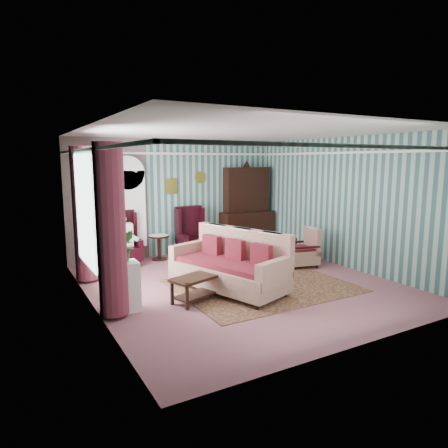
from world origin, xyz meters
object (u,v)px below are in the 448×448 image
bookcase (128,215)px  wingback_right (193,232)px  seated_woman (123,240)px  nest_table (307,248)px  dresser_hutch (247,205)px  floral_armchair (301,247)px  plant_stand (121,287)px  sofa (228,264)px  round_side_table (159,248)px  wingback_left (123,239)px  coffee_table (198,288)px

bookcase → wingback_right: size_ratio=1.79×
seated_woman → nest_table: bearing=-20.8°
dresser_hutch → wingback_right: (-1.75, -0.27, -0.55)m
seated_woman → floral_armchair: 4.03m
floral_armchair → plant_stand: bearing=112.6°
sofa → nest_table: bearing=-87.2°
wingback_right → round_side_table: size_ratio=2.08×
dresser_hutch → wingback_right: size_ratio=1.89×
sofa → floral_armchair: size_ratio=2.58×
dresser_hutch → seated_woman: (-3.50, -0.27, -0.59)m
seated_woman → wingback_left: bearing=0.0°
plant_stand → floral_armchair: bearing=10.0°
bookcase → plant_stand: size_ratio=2.80×
bookcase → plant_stand: (-1.05, -3.14, -0.72)m
bookcase → wingback_left: 0.68m
wingback_left → seated_woman: size_ratio=1.06×
sofa → coffee_table: size_ratio=2.38×
sofa → round_side_table: bearing=-12.4°
dresser_hutch → seated_woman: 3.56m
wingback_right → plant_stand: size_ratio=1.56×
nest_table → round_side_table: bearing=151.8°
dresser_hutch → plant_stand: 5.31m
plant_stand → floral_armchair: size_ratio=0.92×
seated_woman → floral_armchair: seated_woman is taller
wingback_right → sofa: (-0.55, -2.67, -0.13)m
seated_woman → round_side_table: size_ratio=1.97×
dresser_hutch → wingback_left: size_ratio=1.89×
plant_stand → coffee_table: plant_stand is taller
wingback_right → bookcase: bearing=165.4°
plant_stand → coffee_table: (1.27, -0.15, -0.18)m
floral_armchair → sofa: bearing=119.0°
wingback_right → floral_armchair: (1.75, -2.00, -0.19)m
dresser_hutch → round_side_table: bearing=-177.4°
bookcase → wingback_right: (1.50, -0.39, -0.50)m
dresser_hutch → nest_table: dresser_hutch is taller
dresser_hutch → nest_table: (0.57, -1.82, -0.91)m
coffee_table → plant_stand: bearing=173.4°
bookcase → nest_table: bookcase is taller
dresser_hutch → sofa: size_ratio=1.05×
nest_table → sofa: size_ratio=0.24×
wingback_right → plant_stand: (-2.55, -2.75, -0.22)m
round_side_table → floral_armchair: bearing=-39.5°
dresser_hutch → coffee_table: bearing=-133.7°
bookcase → seated_woman: bearing=-122.7°
wingback_right → plant_stand: 3.76m
nest_table → sofa: bearing=-158.7°
plant_stand → seated_woman: bearing=73.8°
floral_armchair → coffee_table: 3.17m
seated_woman → coffee_table: (0.47, -2.90, -0.37)m
round_side_table → nest_table: size_ratio=1.11×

